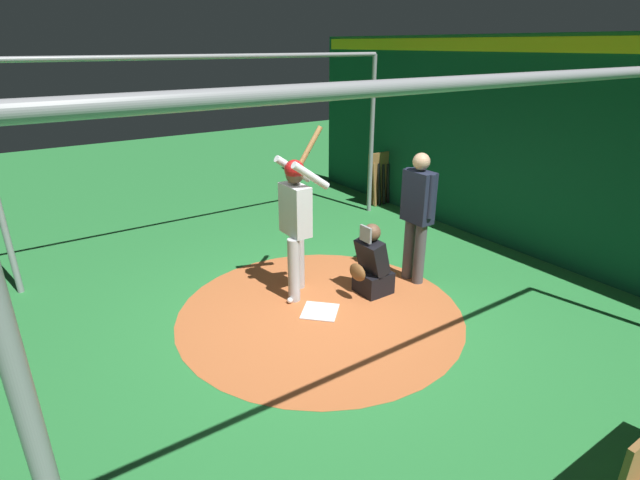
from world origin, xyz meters
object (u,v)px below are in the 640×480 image
at_px(catcher, 371,267).
at_px(umpire, 417,211).
at_px(batter, 296,215).
at_px(baseball_0, 290,300).
at_px(home_plate, 320,311).
at_px(bat_rack, 382,180).
at_px(baseball_1, 381,287).

height_order(catcher, umpire, umpire).
distance_m(batter, baseball_0, 1.08).
bearing_deg(baseball_0, umpire, 167.61).
distance_m(home_plate, bat_rack, 4.53).
bearing_deg(catcher, home_plate, 2.50).
bearing_deg(batter, umpire, 159.56).
height_order(catcher, baseball_1, catcher).
height_order(batter, umpire, batter).
xyz_separation_m(bat_rack, baseball_0, (3.67, 2.48, -0.45)).
bearing_deg(home_plate, umpire, -179.77).
bearing_deg(bat_rack, catcher, 46.94).
height_order(baseball_0, baseball_1, same).
xyz_separation_m(home_plate, bat_rack, (-3.48, -2.87, 0.48)).
distance_m(bat_rack, baseball_0, 4.45).
height_order(bat_rack, baseball_1, bat_rack).
relative_size(batter, catcher, 2.19).
bearing_deg(baseball_0, home_plate, 116.42).
height_order(home_plate, baseball_0, baseball_0).
bearing_deg(baseball_1, baseball_0, -17.96).
bearing_deg(batter, bat_rack, -146.25).
height_order(home_plate, bat_rack, bat_rack).
relative_size(umpire, baseball_1, 23.91).
distance_m(home_plate, baseball_0, 0.44).
xyz_separation_m(batter, umpire, (-1.52, 0.57, -0.08)).
bearing_deg(umpire, bat_rack, -123.91).
distance_m(baseball_0, baseball_1, 1.24).
distance_m(umpire, bat_rack, 3.49).
relative_size(umpire, bat_rack, 1.68).
bearing_deg(baseball_1, umpire, 179.90).
relative_size(catcher, baseball_0, 13.01).
bearing_deg(home_plate, catcher, -177.50).
bearing_deg(catcher, baseball_1, 169.70).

